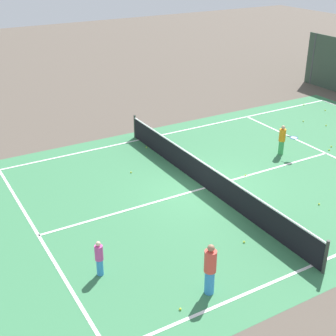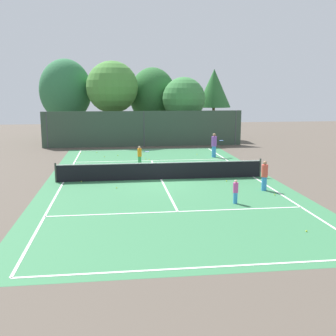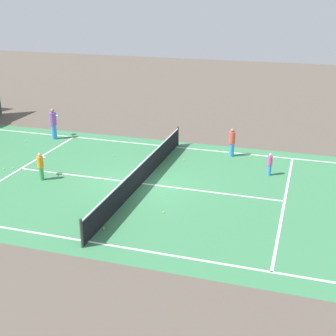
{
  "view_description": "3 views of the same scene",
  "coord_description": "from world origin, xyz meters",
  "px_view_note": "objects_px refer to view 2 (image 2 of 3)",
  "views": [
    {
      "loc": [
        13.07,
        -9.24,
        8.53
      ],
      "look_at": [
        -0.38,
        -1.41,
        1.02
      ],
      "focal_mm": 51.08,
      "sensor_mm": 36.0,
      "label": 1
    },
    {
      "loc": [
        -2.53,
        -23.0,
        5.12
      ],
      "look_at": [
        0.07,
        -2.6,
        1.17
      ],
      "focal_mm": 44.0,
      "sensor_mm": 36.0,
      "label": 2
    },
    {
      "loc": [
        -18.45,
        -7.02,
        8.38
      ],
      "look_at": [
        -0.43,
        -1.39,
        1.09
      ],
      "focal_mm": 49.93,
      "sensor_mm": 36.0,
      "label": 3
    }
  ],
  "objects_px": {
    "tennis_ball_12": "(97,152)",
    "player_2": "(236,191)",
    "tennis_ball_0": "(197,154)",
    "player_1": "(214,145)",
    "player_0": "(140,155)",
    "tennis_ball_10": "(118,155)",
    "tennis_ball_6": "(204,169)",
    "tennis_ball_8": "(157,172)",
    "tennis_ball_3": "(104,157)",
    "tennis_ball_11": "(80,153)",
    "tennis_ball_4": "(275,195)",
    "tennis_ball_13": "(149,159)",
    "tennis_ball_1": "(82,182)",
    "tennis_ball_9": "(227,181)",
    "tennis_ball_2": "(117,188)",
    "tennis_ball_7": "(306,231)",
    "player_3": "(264,175)",
    "tennis_ball_5": "(146,159)"
  },
  "relations": [
    {
      "from": "tennis_ball_7",
      "to": "tennis_ball_8",
      "type": "bearing_deg",
      "value": 110.66
    },
    {
      "from": "tennis_ball_0",
      "to": "player_1",
      "type": "bearing_deg",
      "value": -51.49
    },
    {
      "from": "player_2",
      "to": "tennis_ball_1",
      "type": "distance_m",
      "value": 9.03
    },
    {
      "from": "tennis_ball_12",
      "to": "player_2",
      "type": "bearing_deg",
      "value": -66.9
    },
    {
      "from": "tennis_ball_2",
      "to": "tennis_ball_10",
      "type": "bearing_deg",
      "value": 89.24
    },
    {
      "from": "tennis_ball_1",
      "to": "tennis_ball_9",
      "type": "distance_m",
      "value": 8.14
    },
    {
      "from": "player_3",
      "to": "tennis_ball_6",
      "type": "relative_size",
      "value": 23.19
    },
    {
      "from": "player_1",
      "to": "tennis_ball_3",
      "type": "height_order",
      "value": "player_1"
    },
    {
      "from": "player_0",
      "to": "tennis_ball_12",
      "type": "height_order",
      "value": "player_0"
    },
    {
      "from": "tennis_ball_11",
      "to": "tennis_ball_9",
      "type": "bearing_deg",
      "value": -51.67
    },
    {
      "from": "player_0",
      "to": "player_2",
      "type": "height_order",
      "value": "player_0"
    },
    {
      "from": "tennis_ball_2",
      "to": "tennis_ball_11",
      "type": "height_order",
      "value": "same"
    },
    {
      "from": "tennis_ball_0",
      "to": "tennis_ball_2",
      "type": "bearing_deg",
      "value": -121.19
    },
    {
      "from": "player_1",
      "to": "tennis_ball_9",
      "type": "bearing_deg",
      "value": -98.68
    },
    {
      "from": "tennis_ball_4",
      "to": "tennis_ball_13",
      "type": "bearing_deg",
      "value": 115.64
    },
    {
      "from": "tennis_ball_11",
      "to": "tennis_ball_3",
      "type": "bearing_deg",
      "value": -45.03
    },
    {
      "from": "tennis_ball_4",
      "to": "tennis_ball_7",
      "type": "relative_size",
      "value": 1.0
    },
    {
      "from": "tennis_ball_3",
      "to": "tennis_ball_1",
      "type": "bearing_deg",
      "value": -97.02
    },
    {
      "from": "player_2",
      "to": "player_3",
      "type": "relative_size",
      "value": 0.72
    },
    {
      "from": "tennis_ball_9",
      "to": "tennis_ball_12",
      "type": "xyz_separation_m",
      "value": [
        -7.7,
        11.7,
        0.0
      ]
    },
    {
      "from": "tennis_ball_12",
      "to": "tennis_ball_0",
      "type": "bearing_deg",
      "value": -14.43
    },
    {
      "from": "tennis_ball_3",
      "to": "tennis_ball_8",
      "type": "xyz_separation_m",
      "value": [
        3.41,
        -6.47,
        0.0
      ]
    },
    {
      "from": "player_2",
      "to": "tennis_ball_4",
      "type": "distance_m",
      "value": 2.69
    },
    {
      "from": "tennis_ball_3",
      "to": "tennis_ball_10",
      "type": "relative_size",
      "value": 1.0
    },
    {
      "from": "tennis_ball_3",
      "to": "tennis_ball_5",
      "type": "xyz_separation_m",
      "value": [
        3.07,
        -1.29,
        0.0
      ]
    },
    {
      "from": "player_2",
      "to": "tennis_ball_13",
      "type": "relative_size",
      "value": 16.73
    },
    {
      "from": "tennis_ball_11",
      "to": "tennis_ball_8",
      "type": "bearing_deg",
      "value": -57.5
    },
    {
      "from": "player_0",
      "to": "tennis_ball_6",
      "type": "distance_m",
      "value": 4.48
    },
    {
      "from": "tennis_ball_1",
      "to": "tennis_ball_4",
      "type": "height_order",
      "value": "same"
    },
    {
      "from": "tennis_ball_10",
      "to": "tennis_ball_13",
      "type": "bearing_deg",
      "value": -44.44
    },
    {
      "from": "player_1",
      "to": "tennis_ball_5",
      "type": "bearing_deg",
      "value": -177.8
    },
    {
      "from": "player_3",
      "to": "tennis_ball_11",
      "type": "relative_size",
      "value": 23.19
    },
    {
      "from": "tennis_ball_3",
      "to": "tennis_ball_8",
      "type": "bearing_deg",
      "value": -62.21
    },
    {
      "from": "player_0",
      "to": "tennis_ball_10",
      "type": "xyz_separation_m",
      "value": [
        -1.48,
        4.35,
        -0.66
      ]
    },
    {
      "from": "tennis_ball_10",
      "to": "player_0",
      "type": "bearing_deg",
      "value": -71.21
    },
    {
      "from": "tennis_ball_3",
      "to": "tennis_ball_10",
      "type": "xyz_separation_m",
      "value": [
        1.02,
        0.56,
        0.0
      ]
    },
    {
      "from": "tennis_ball_0",
      "to": "tennis_ball_3",
      "type": "xyz_separation_m",
      "value": [
        -7.26,
        -0.24,
        0.0
      ]
    },
    {
      "from": "player_2",
      "to": "tennis_ball_9",
      "type": "bearing_deg",
      "value": 79.67
    },
    {
      "from": "player_0",
      "to": "tennis_ball_11",
      "type": "xyz_separation_m",
      "value": [
        -4.47,
        5.76,
        -0.66
      ]
    },
    {
      "from": "tennis_ball_2",
      "to": "tennis_ball_4",
      "type": "xyz_separation_m",
      "value": [
        7.7,
        -2.4,
        0.0
      ]
    },
    {
      "from": "tennis_ball_0",
      "to": "tennis_ball_7",
      "type": "relative_size",
      "value": 1.0
    },
    {
      "from": "tennis_ball_1",
      "to": "tennis_ball_6",
      "type": "height_order",
      "value": "same"
    },
    {
      "from": "player_2",
      "to": "tennis_ball_4",
      "type": "bearing_deg",
      "value": 26.88
    },
    {
      "from": "tennis_ball_7",
      "to": "tennis_ball_13",
      "type": "relative_size",
      "value": 1.0
    },
    {
      "from": "tennis_ball_7",
      "to": "tennis_ball_13",
      "type": "distance_m",
      "value": 16.82
    },
    {
      "from": "tennis_ball_10",
      "to": "tennis_ball_13",
      "type": "relative_size",
      "value": 1.0
    },
    {
      "from": "tennis_ball_1",
      "to": "tennis_ball_12",
      "type": "relative_size",
      "value": 1.0
    },
    {
      "from": "tennis_ball_9",
      "to": "tennis_ball_13",
      "type": "relative_size",
      "value": 1.0
    },
    {
      "from": "player_1",
      "to": "player_2",
      "type": "relative_size",
      "value": 1.66
    },
    {
      "from": "tennis_ball_12",
      "to": "tennis_ball_8",
      "type": "bearing_deg",
      "value": -65.04
    }
  ]
}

